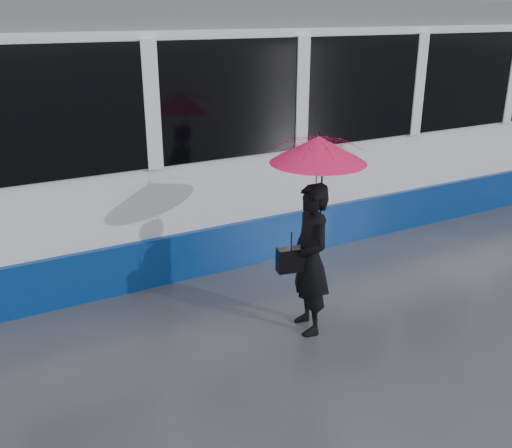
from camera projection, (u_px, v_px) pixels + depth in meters
ground at (206, 330)px, 6.09m from camera, size 90.00×90.00×0.00m
rails at (134, 249)px, 8.14m from camera, size 34.00×1.51×0.02m
tram at (284, 120)px, 8.69m from camera, size 26.00×2.56×3.35m
woman at (310, 260)px, 5.85m from camera, size 0.50×0.65×1.61m
umbrella at (318, 168)px, 5.53m from camera, size 1.12×1.12×1.09m
handbag at (291, 260)px, 5.75m from camera, size 0.31×0.18×0.43m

